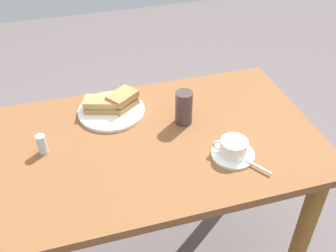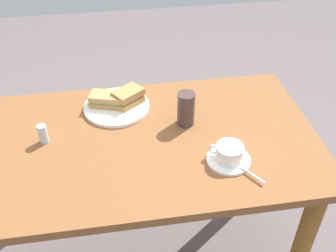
# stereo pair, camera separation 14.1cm
# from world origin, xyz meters

# --- Properties ---
(dining_table) EXTENTS (1.29, 0.71, 0.74)m
(dining_table) POSITION_xyz_m (0.00, 0.00, 0.61)
(dining_table) COLOR brown
(dining_table) RESTS_ON ground_plane
(sandwich_plate) EXTENTS (0.26, 0.26, 0.01)m
(sandwich_plate) POSITION_xyz_m (0.06, -0.20, 0.75)
(sandwich_plate) COLOR white
(sandwich_plate) RESTS_ON dining_table
(sandwich_front) EXTENTS (0.16, 0.11, 0.05)m
(sandwich_front) POSITION_xyz_m (0.09, -0.21, 0.78)
(sandwich_front) COLOR #BF834A
(sandwich_front) RESTS_ON sandwich_plate
(sandwich_back) EXTENTS (0.13, 0.13, 0.06)m
(sandwich_back) POSITION_xyz_m (0.01, -0.21, 0.78)
(sandwich_back) COLOR #AD7F42
(sandwich_back) RESTS_ON sandwich_plate
(coffee_saucer) EXTENTS (0.15, 0.15, 0.01)m
(coffee_saucer) POSITION_xyz_m (-0.29, 0.15, 0.74)
(coffee_saucer) COLOR white
(coffee_saucer) RESTS_ON dining_table
(coffee_cup) EXTENTS (0.11, 0.09, 0.05)m
(coffee_cup) POSITION_xyz_m (-0.29, 0.15, 0.78)
(coffee_cup) COLOR white
(coffee_cup) RESTS_ON coffee_saucer
(spoon) EXTENTS (0.06, 0.09, 0.01)m
(spoon) POSITION_xyz_m (-0.33, 0.22, 0.75)
(spoon) COLOR silver
(spoon) RESTS_ON coffee_saucer
(salt_shaker) EXTENTS (0.03, 0.03, 0.07)m
(salt_shaker) POSITION_xyz_m (0.32, -0.04, 0.77)
(salt_shaker) COLOR silver
(salt_shaker) RESTS_ON dining_table
(drinking_glass) EXTENTS (0.06, 0.06, 0.13)m
(drinking_glass) POSITION_xyz_m (-0.19, -0.07, 0.80)
(drinking_glass) COLOR #463634
(drinking_glass) RESTS_ON dining_table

